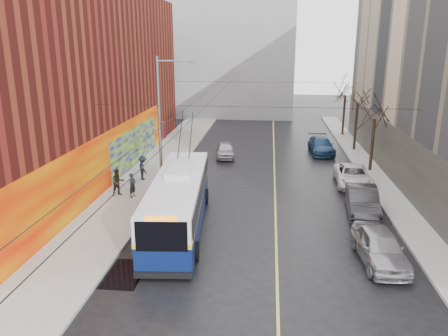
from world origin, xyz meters
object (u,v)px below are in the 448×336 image
at_px(tree_near, 376,109).
at_px(tree_mid, 358,95).
at_px(streetlight_pole, 162,120).
at_px(pedestrian_c, 143,168).
at_px(tree_far, 346,88).
at_px(parked_car_a, 380,247).
at_px(pedestrian_b, 118,182).
at_px(parked_car_c, 353,176).
at_px(pedestrian_a, 132,185).
at_px(parked_car_b, 362,201).
at_px(trolleybus, 179,201).
at_px(parked_car_d, 321,146).
at_px(following_car, 225,150).

distance_m(tree_near, tree_mid, 7.01).
height_order(streetlight_pole, pedestrian_c, streetlight_pole).
bearing_deg(tree_far, parked_car_a, -95.50).
distance_m(pedestrian_b, pedestrian_c, 3.61).
bearing_deg(parked_car_a, parked_car_c, 81.68).
relative_size(parked_car_a, parked_car_c, 0.91).
relative_size(tree_near, pedestrian_a, 4.02).
distance_m(parked_car_b, parked_car_c, 5.45).
bearing_deg(pedestrian_b, pedestrian_a, -52.71).
bearing_deg(trolleybus, parked_car_c, 33.88).
relative_size(tree_near, tree_far, 0.97).
relative_size(parked_car_d, following_car, 1.28).
xyz_separation_m(parked_car_b, pedestrian_b, (-15.34, 1.17, 0.25)).
distance_m(tree_far, parked_car_c, 18.29).
bearing_deg(tree_far, tree_mid, -90.00).
bearing_deg(streetlight_pole, pedestrian_c, 139.78).
bearing_deg(pedestrian_c, following_car, -67.47).
bearing_deg(parked_car_c, tree_far, 85.35).
bearing_deg(parked_car_b, parked_car_a, -89.05).
height_order(parked_car_c, pedestrian_b, pedestrian_b).
bearing_deg(tree_near, parked_car_a, -100.47).
relative_size(parked_car_a, pedestrian_b, 2.56).
height_order(trolleybus, pedestrian_b, trolleybus).
bearing_deg(pedestrian_a, parked_car_a, -96.10).
bearing_deg(parked_car_d, parked_car_a, -92.03).
bearing_deg(tree_near, pedestrian_b, -156.01).
height_order(tree_mid, pedestrian_b, tree_mid).
xyz_separation_m(parked_car_b, pedestrian_c, (-14.70, 4.72, 0.24)).
relative_size(streetlight_pole, parked_car_c, 1.79).
relative_size(parked_car_d, pedestrian_c, 2.81).
bearing_deg(parked_car_a, parked_car_d, 86.75).
height_order(streetlight_pole, following_car, streetlight_pole).
bearing_deg(pedestrian_a, parked_car_b, -72.90).
xyz_separation_m(trolleybus, parked_car_b, (10.41, 3.19, -0.75)).
bearing_deg(streetlight_pole, parked_car_d, 44.51).
height_order(streetlight_pole, parked_car_c, streetlight_pole).
relative_size(tree_far, pedestrian_c, 3.70).
relative_size(streetlight_pole, trolleybus, 0.76).
relative_size(tree_far, trolleybus, 0.55).
bearing_deg(tree_far, pedestrian_a, -127.15).
bearing_deg(pedestrian_a, streetlight_pole, -16.33).
xyz_separation_m(parked_car_d, pedestrian_a, (-13.52, -13.81, 0.22)).
distance_m(streetlight_pole, tree_mid, 19.96).
distance_m(streetlight_pole, trolleybus, 7.44).
bearing_deg(parked_car_a, streetlight_pole, 138.94).
bearing_deg(parked_car_b, tree_far, 88.82).
bearing_deg(pedestrian_c, streetlight_pole, -163.66).
relative_size(tree_mid, pedestrian_b, 3.73).
xyz_separation_m(parked_car_c, parked_car_d, (-1.20, 9.36, 0.02)).
bearing_deg(tree_near, tree_far, 90.00).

